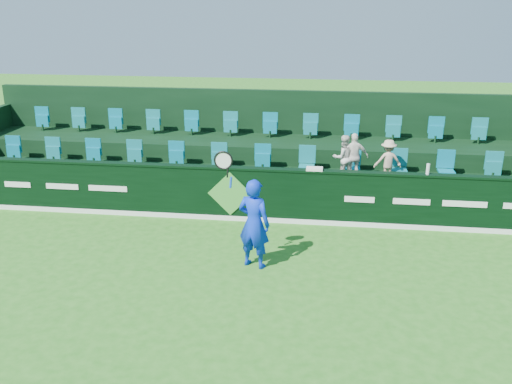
# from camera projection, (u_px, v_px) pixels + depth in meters

# --- Properties ---
(ground) EXTENTS (60.00, 60.00, 0.00)m
(ground) POSITION_uv_depth(u_px,v_px,m) (194.00, 299.00, 10.41)
(ground) COLOR #256919
(ground) RESTS_ON ground
(sponsor_hoarding) EXTENTS (16.00, 0.25, 1.35)m
(sponsor_hoarding) POSITION_uv_depth(u_px,v_px,m) (231.00, 193.00, 13.94)
(sponsor_hoarding) COLOR black
(sponsor_hoarding) RESTS_ON ground
(stand_tier_front) EXTENTS (16.00, 2.00, 0.80)m
(stand_tier_front) POSITION_uv_depth(u_px,v_px,m) (238.00, 190.00, 15.06)
(stand_tier_front) COLOR black
(stand_tier_front) RESTS_ON ground
(stand_tier_back) EXTENTS (16.00, 1.80, 1.30)m
(stand_tier_back) POSITION_uv_depth(u_px,v_px,m) (249.00, 161.00, 16.76)
(stand_tier_back) COLOR black
(stand_tier_back) RESTS_ON ground
(stand_rear) EXTENTS (16.00, 4.10, 2.60)m
(stand_rear) POSITION_uv_depth(u_px,v_px,m) (251.00, 139.00, 17.00)
(stand_rear) COLOR black
(stand_rear) RESTS_ON ground
(seat_row_front) EXTENTS (13.50, 0.50, 0.60)m
(seat_row_front) POSITION_uv_depth(u_px,v_px,m) (240.00, 160.00, 15.21)
(seat_row_front) COLOR #087086
(seat_row_front) RESTS_ON stand_tier_front
(seat_row_back) EXTENTS (13.50, 0.50, 0.60)m
(seat_row_back) POSITION_uv_depth(u_px,v_px,m) (250.00, 127.00, 16.74)
(seat_row_back) COLOR #087086
(seat_row_back) RESTS_ON stand_tier_back
(tennis_player) EXTENTS (1.18, 0.64, 2.45)m
(tennis_player) POSITION_uv_depth(u_px,v_px,m) (254.00, 223.00, 11.39)
(tennis_player) COLOR #0C2CCD
(tennis_player) RESTS_ON ground
(spectator_left) EXTENTS (0.69, 0.62, 1.15)m
(spectator_left) POSITION_uv_depth(u_px,v_px,m) (343.00, 157.00, 14.43)
(spectator_left) COLOR silver
(spectator_left) RESTS_ON stand_tier_front
(spectator_middle) EXTENTS (0.74, 0.39, 1.21)m
(spectator_middle) POSITION_uv_depth(u_px,v_px,m) (354.00, 157.00, 14.38)
(spectator_middle) COLOR white
(spectator_middle) RESTS_ON stand_tier_front
(spectator_right) EXTENTS (0.74, 0.50, 1.07)m
(spectator_right) POSITION_uv_depth(u_px,v_px,m) (388.00, 161.00, 14.30)
(spectator_right) COLOR tan
(spectator_right) RESTS_ON stand_tier_front
(towel) EXTENTS (0.39, 0.25, 0.06)m
(towel) POSITION_uv_depth(u_px,v_px,m) (315.00, 169.00, 13.46)
(towel) COLOR white
(towel) RESTS_ON sponsor_hoarding
(drinks_bottle) EXTENTS (0.08, 0.08, 0.25)m
(drinks_bottle) POSITION_uv_depth(u_px,v_px,m) (428.00, 169.00, 13.11)
(drinks_bottle) COLOR white
(drinks_bottle) RESTS_ON sponsor_hoarding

